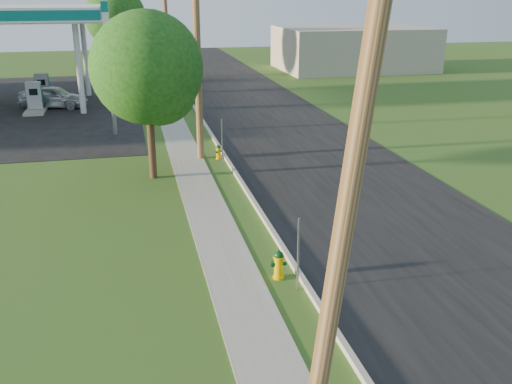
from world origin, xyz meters
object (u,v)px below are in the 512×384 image
hydrant_near (279,264)px  hydrant_mid (218,152)px  utility_pole_mid (197,49)px  price_pylon (107,30)px  hydrant_far (187,103)px  tree_verge (150,73)px  tree_lot (117,20)px  fuel_pump_se (43,90)px  utility_pole_far (166,27)px  fuel_pump_ne (35,100)px  car_silver (53,97)px  utility_pole_near (352,177)px

hydrant_near → hydrant_mid: size_ratio=1.21×
utility_pole_mid → price_pylon: (-3.90, 5.50, 0.48)m
utility_pole_mid → hydrant_far: bearing=86.9°
utility_pole_mid → tree_verge: size_ratio=1.46×
tree_verge → tree_lot: tree_lot is taller
utility_pole_mid → tree_lot: 26.64m
fuel_pump_se → tree_verge: 20.97m
utility_pole_mid → utility_pole_far: size_ratio=1.03×
hydrant_near → fuel_pump_ne: bearing=110.6°
fuel_pump_ne → tree_lot: 15.05m
hydrant_mid → car_silver: bearing=121.2°
utility_pole_mid → hydrant_far: (0.64, 11.80, -4.55)m
utility_pole_near → hydrant_near: bearing=84.9°
tree_lot → car_silver: size_ratio=1.79×
utility_pole_near → utility_pole_far: 36.00m
tree_lot → utility_pole_mid: bearing=-82.3°
hydrant_far → car_silver: (-8.55, 2.25, 0.33)m
price_pylon → hydrant_far: bearing=54.2°
utility_pole_mid → car_silver: bearing=119.4°
utility_pole_mid → car_silver: utility_pole_mid is taller
fuel_pump_se → tree_lot: size_ratio=0.41×
tree_verge → hydrant_far: (2.84, 14.34, -3.92)m
hydrant_mid → hydrant_far: bearing=90.7°
car_silver → hydrant_near: bearing=-147.4°
fuel_pump_se → tree_lot: tree_lot is taller
utility_pole_near → hydrant_far: (0.64, 29.80, -4.40)m
utility_pole_mid → hydrant_mid: 4.69m
price_pylon → hydrant_near: price_pylon is taller
utility_pole_near → tree_lot: utility_pole_near is taller
price_pylon → hydrant_near: size_ratio=8.18×
utility_pole_near → car_silver: size_ratio=2.19×
utility_pole_mid → utility_pole_far: 18.00m
hydrant_mid → hydrant_far: 12.12m
fuel_pump_se → hydrant_near: (9.43, -29.08, -0.31)m
tree_lot → hydrant_far: (4.19, -14.60, -4.59)m
utility_pole_far → car_silver: (-7.91, -3.96, -4.07)m
utility_pole_near → hydrant_far: size_ratio=11.46×
utility_pole_far → hydrant_near: size_ratio=11.35×
utility_pole_far → fuel_pump_se: bearing=-173.6°
tree_verge → car_silver: 17.91m
utility_pole_far → hydrant_far: utility_pole_far is taller
utility_pole_mid → fuel_pump_ne: size_ratio=3.06×
tree_verge → hydrant_mid: 5.45m
tree_verge → tree_lot: bearing=92.7°
price_pylon → tree_lot: bearing=89.0°
tree_lot → car_silver: (-4.36, -12.36, -4.26)m
utility_pole_far → fuel_pump_ne: size_ratio=2.97×
fuel_pump_ne → hydrant_near: 26.80m
utility_pole_far → tree_verge: (-2.20, -20.54, -0.48)m
fuel_pump_ne → hydrant_far: bearing=-7.2°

